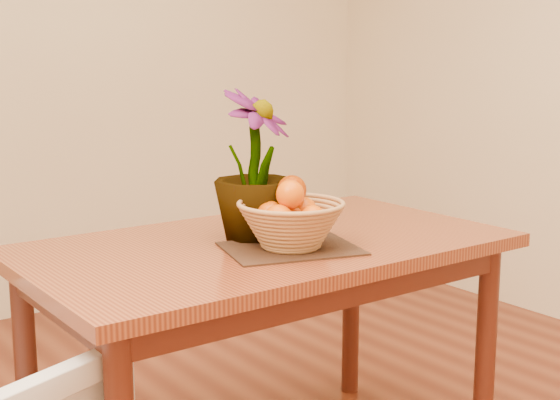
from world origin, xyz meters
TOP-DOWN VIEW (x-y plane):
  - wall_back at (0.00, 2.25)m, footprint 4.00×0.02m
  - table at (0.00, 0.30)m, footprint 1.40×0.80m
  - placemat at (-0.01, 0.17)m, footprint 0.43×0.36m
  - wicker_basket at (-0.01, 0.17)m, footprint 0.30×0.30m
  - orange_pile at (-0.00, 0.18)m, footprint 0.21×0.20m
  - potted_plant at (-0.01, 0.34)m, footprint 0.34×0.34m

SIDE VIEW (x-z plane):
  - table at x=0.00m, z-range 0.29..1.04m
  - placemat at x=-0.01m, z-range 0.75..0.76m
  - wicker_basket at x=-0.01m, z-range 0.75..0.88m
  - orange_pile at x=0.00m, z-range 0.80..0.95m
  - potted_plant at x=-0.01m, z-range 0.75..1.19m
  - wall_back at x=0.00m, z-range 0.00..2.70m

